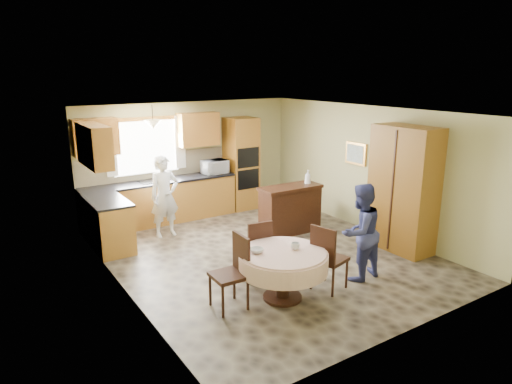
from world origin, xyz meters
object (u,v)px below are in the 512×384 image
object	(u,v)px
oven_tower	(241,164)
sideboard	(290,211)
dining_table	(283,262)
chair_right	(327,255)
person_sink	(165,196)
chair_back	(257,247)
cupboard	(403,189)
chair_left	(234,268)
person_dining	(360,232)

from	to	relation	value
oven_tower	sideboard	distance (m)	2.09
dining_table	chair_right	distance (m)	0.70
sideboard	person_sink	xyz separation A→B (m)	(-2.15, 1.18, 0.35)
chair_back	sideboard	bearing A→B (deg)	-131.23
cupboard	chair_left	xyz separation A→B (m)	(-3.60, -0.19, -0.55)
chair_back	chair_right	distance (m)	1.08
cupboard	chair_right	distance (m)	2.36
oven_tower	chair_back	xyz separation A→B (m)	(-1.81, -3.43, -0.53)
dining_table	person_dining	size ratio (longest dim) A/B	0.83
chair_left	cupboard	bearing A→B (deg)	94.53
oven_tower	dining_table	world-z (taller)	oven_tower
chair_right	person_sink	xyz separation A→B (m)	(-1.07, 3.47, 0.24)
oven_tower	person_sink	distance (m)	2.40
cupboard	chair_left	world-z (taller)	cupboard
oven_tower	person_dining	bearing A→B (deg)	-96.14
chair_back	person_dining	distance (m)	1.59
dining_table	cupboard	bearing A→B (deg)	7.33
dining_table	person_dining	xyz separation A→B (m)	(1.39, -0.10, 0.20)
dining_table	chair_right	size ratio (longest dim) A/B	1.24
person_sink	sideboard	bearing A→B (deg)	-30.17
sideboard	chair_right	size ratio (longest dim) A/B	1.24
person_sink	chair_right	bearing A→B (deg)	-74.30
chair_right	cupboard	bearing A→B (deg)	-92.21
dining_table	chair_left	world-z (taller)	chair_left
cupboard	chair_right	world-z (taller)	cupboard
chair_left	chair_back	xyz separation A→B (m)	(0.72, 0.53, -0.03)
person_sink	chair_back	bearing A→B (deg)	-82.08
oven_tower	cupboard	distance (m)	3.92
person_sink	chair_left	bearing A→B (deg)	-96.80
sideboard	dining_table	xyz separation A→B (m)	(-1.76, -2.15, 0.11)
dining_table	chair_back	xyz separation A→B (m)	(0.04, 0.72, -0.02)
chair_left	chair_right	size ratio (longest dim) A/B	1.01
cupboard	sideboard	bearing A→B (deg)	123.09
person_sink	person_dining	bearing A→B (deg)	-64.04
sideboard	chair_back	bearing A→B (deg)	-138.85
cupboard	chair_back	distance (m)	2.95
oven_tower	person_dining	xyz separation A→B (m)	(-0.46, -4.25, -0.30)
dining_table	chair_back	size ratio (longest dim) A/B	1.31
dining_table	chair_left	size ratio (longest dim) A/B	1.24
person_dining	person_sink	bearing A→B (deg)	-67.52
cupboard	chair_back	world-z (taller)	cupboard
person_sink	person_dining	xyz separation A→B (m)	(1.78, -3.43, -0.04)
dining_table	person_sink	bearing A→B (deg)	96.75
dining_table	person_sink	size ratio (longest dim) A/B	0.79
sideboard	chair_back	xyz separation A→B (m)	(-1.72, -1.43, 0.08)
chair_back	dining_table	bearing A→B (deg)	95.92
chair_left	chair_right	xyz separation A→B (m)	(1.37, -0.34, -0.00)
oven_tower	chair_left	world-z (taller)	oven_tower
chair_right	person_sink	world-z (taller)	person_sink
oven_tower	chair_left	xyz separation A→B (m)	(-2.53, -3.96, -0.50)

